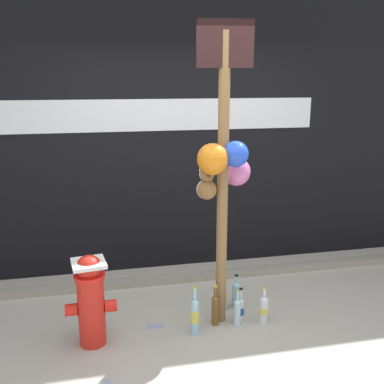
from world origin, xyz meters
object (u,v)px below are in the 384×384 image
(bottle_5, at_px, (237,311))
(bottle_6, at_px, (241,308))
(bottle_0, at_px, (264,309))
(bottle_1, at_px, (224,295))
(bottle_2, at_px, (215,308))
(fire_hydrant, at_px, (91,298))
(bottle_3, at_px, (236,294))
(bottle_4, at_px, (195,315))
(memorial_post, at_px, (223,156))

(bottle_5, relative_size, bottle_6, 1.07)
(bottle_0, distance_m, bottle_1, 0.42)
(bottle_2, bearing_deg, fire_hydrant, -176.35)
(bottle_1, xyz_separation_m, bottle_3, (0.12, -0.00, 0.01))
(fire_hydrant, height_order, bottle_1, fire_hydrant)
(fire_hydrant, bearing_deg, bottle_2, 3.65)
(bottle_4, bearing_deg, memorial_post, 33.07)
(memorial_post, relative_size, bottle_2, 6.84)
(memorial_post, height_order, fire_hydrant, memorial_post)
(bottle_1, xyz_separation_m, bottle_6, (0.09, -0.23, -0.02))
(fire_hydrant, height_order, bottle_6, fire_hydrant)
(bottle_3, bearing_deg, bottle_5, -105.64)
(bottle_1, height_order, bottle_6, bottle_1)
(bottle_5, bearing_deg, bottle_1, 96.20)
(bottle_2, bearing_deg, memorial_post, 48.61)
(fire_hydrant, height_order, bottle_0, fire_hydrant)
(bottle_0, bearing_deg, bottle_4, -175.61)
(fire_hydrant, relative_size, bottle_0, 2.29)
(bottle_5, height_order, bottle_6, bottle_5)
(bottle_0, height_order, bottle_4, bottle_4)
(bottle_1, relative_size, bottle_2, 0.92)
(bottle_0, relative_size, bottle_1, 0.98)
(bottle_2, relative_size, bottle_6, 1.21)
(bottle_1, xyz_separation_m, bottle_2, (-0.16, -0.26, 0.02))
(fire_hydrant, bearing_deg, bottle_5, 1.10)
(fire_hydrant, distance_m, bottle_5, 1.27)
(bottle_0, bearing_deg, bottle_5, 177.46)
(bottle_2, height_order, bottle_6, bottle_2)
(memorial_post, xyz_separation_m, bottle_5, (0.12, -0.12, -1.36))
(fire_hydrant, xyz_separation_m, bottle_1, (1.21, 0.33, -0.27))
(bottle_2, xyz_separation_m, bottle_5, (0.19, -0.04, -0.03))
(bottle_6, bearing_deg, bottle_1, 110.75)
(bottle_2, relative_size, bottle_3, 1.13)
(fire_hydrant, xyz_separation_m, bottle_3, (1.33, 0.33, -0.27))
(bottle_2, bearing_deg, bottle_0, -7.18)
(bottle_0, height_order, bottle_2, bottle_2)
(bottle_4, height_order, bottle_6, bottle_4)
(bottle_6, bearing_deg, bottle_3, 82.63)
(bottle_3, distance_m, bottle_6, 0.23)
(bottle_4, distance_m, bottle_5, 0.40)
(bottle_6, bearing_deg, bottle_2, -173.35)
(bottle_1, distance_m, bottle_4, 0.51)
(fire_hydrant, xyz_separation_m, bottle_6, (1.30, 0.10, -0.29))
(memorial_post, distance_m, bottle_0, 1.41)
(fire_hydrant, distance_m, bottle_2, 1.08)
(bottle_0, distance_m, bottle_2, 0.43)
(bottle_1, height_order, bottle_5, bottle_1)
(bottle_3, relative_size, bottle_6, 1.07)
(bottle_0, bearing_deg, fire_hydrant, -179.50)
(bottle_5, bearing_deg, fire_hydrant, -178.90)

